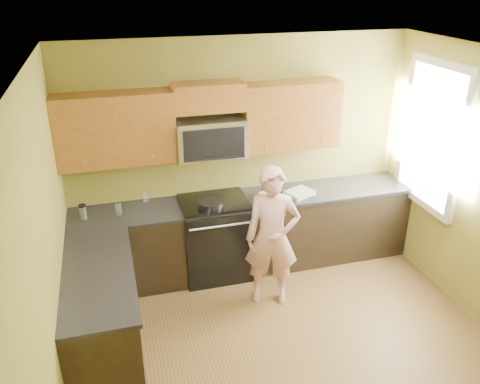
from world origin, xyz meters
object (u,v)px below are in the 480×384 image
object	(u,v)px
woman	(272,237)
butter_tub	(269,196)
stove	(215,237)
frying_pan	(211,206)
travel_mug	(84,219)
microwave	(210,155)

from	to	relation	value
woman	butter_tub	world-z (taller)	woman
stove	frying_pan	world-z (taller)	frying_pan
frying_pan	travel_mug	distance (m)	1.35
woman	butter_tub	distance (m)	0.74
microwave	butter_tub	bearing A→B (deg)	-8.65
stove	travel_mug	size ratio (longest dim) A/B	5.76
stove	travel_mug	distance (m)	1.48
travel_mug	microwave	bearing A→B (deg)	4.95
woman	butter_tub	bearing A→B (deg)	91.82
butter_tub	travel_mug	bearing A→B (deg)	-179.42
stove	travel_mug	xyz separation A→B (m)	(-1.42, 0.00, 0.45)
stove	frying_pan	bearing A→B (deg)	-118.90
stove	frying_pan	size ratio (longest dim) A/B	1.93
microwave	travel_mug	bearing A→B (deg)	-175.05
woman	butter_tub	size ratio (longest dim) A/B	13.41
butter_tub	microwave	bearing A→B (deg)	171.35
butter_tub	woman	bearing A→B (deg)	-106.15
woman	travel_mug	size ratio (longest dim) A/B	9.43
microwave	frying_pan	bearing A→B (deg)	-105.22
microwave	travel_mug	xyz separation A→B (m)	(-1.42, -0.12, -0.53)
frying_pan	travel_mug	xyz separation A→B (m)	(-1.35, 0.12, -0.03)
woman	travel_mug	world-z (taller)	woman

